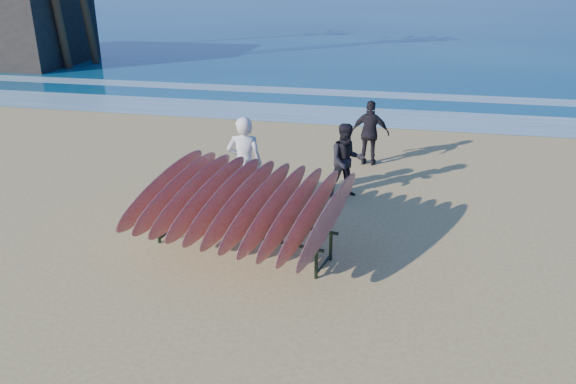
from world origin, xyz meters
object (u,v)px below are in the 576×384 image
surfboard_rack (241,203)px  person_dark_a (346,161)px  person_white (245,164)px  person_dark_b (370,133)px

surfboard_rack → person_dark_a: person_dark_a is taller
person_white → person_dark_a: size_ratio=1.21×
person_white → person_dark_a: person_white is taller
person_dark_a → person_dark_b: (0.32, 2.17, 0.01)m
surfboard_rack → person_white: size_ratio=1.94×
person_dark_b → surfboard_rack: bearing=74.2°
person_dark_b → person_white: bearing=59.3°
person_white → person_dark_b: (2.19, 3.25, -0.16)m
person_dark_a → person_dark_b: size_ratio=0.99×
person_white → person_dark_b: 3.92m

